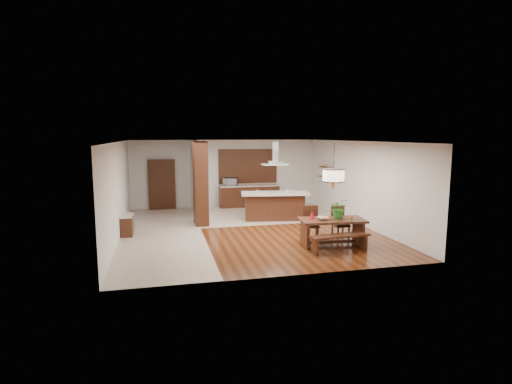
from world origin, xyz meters
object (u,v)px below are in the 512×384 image
object	(u,v)px
dining_chair_right	(341,223)
pendant_lantern	(334,166)
fruit_bowl	(323,218)
dining_bench	(340,243)
foliage_plant	(339,208)
kitchen_island	(274,206)
range_hood	(275,153)
dining_chair_left	(311,224)
dining_table	(332,226)
island_cup	(287,191)
microwave	(230,182)
hallway_console	(127,225)

from	to	relation	value
dining_chair_right	pendant_lantern	world-z (taller)	pendant_lantern
pendant_lantern	fruit_bowl	size ratio (longest dim) A/B	4.31
dining_bench	dining_chair_right	bearing A→B (deg)	64.02
foliage_plant	kitchen_island	world-z (taller)	foliage_plant
pendant_lantern	range_hood	world-z (taller)	same
dining_chair_left	pendant_lantern	bearing A→B (deg)	-41.73
kitchen_island	dining_table	bearing A→B (deg)	-70.89
dining_table	fruit_bowl	size ratio (longest dim) A/B	6.25
range_hood	island_cup	bearing A→B (deg)	-16.89
pendant_lantern	microwave	xyz separation A→B (m)	(-1.78, 6.58, -1.13)
pendant_lantern	dining_table	bearing A→B (deg)	-90.00
fruit_bowl	range_hood	size ratio (longest dim) A/B	0.34
fruit_bowl	kitchen_island	world-z (taller)	kitchen_island
dining_chair_left	microwave	distance (m)	6.16
dining_chair_left	microwave	bearing A→B (deg)	117.38
fruit_bowl	kitchen_island	xyz separation A→B (m)	(-0.34, 3.75, -0.27)
dining_bench	foliage_plant	world-z (taller)	foliage_plant
microwave	dining_table	bearing A→B (deg)	-58.31
dining_table	dining_bench	distance (m)	0.73
range_hood	microwave	xyz separation A→B (m)	(-1.16, 2.85, -1.35)
foliage_plant	microwave	size ratio (longest dim) A/B	0.96
hallway_console	kitchen_island	world-z (taller)	kitchen_island
dining_chair_left	island_cup	distance (m)	3.06
hallway_console	range_hood	distance (m)	5.67
foliage_plant	island_cup	size ratio (longest dim) A/B	4.91
foliage_plant	island_cup	xyz separation A→B (m)	(-0.41, 3.55, 0.02)
dining_chair_right	pendant_lantern	size ratio (longest dim) A/B	0.76
kitchen_island	island_cup	size ratio (longest dim) A/B	22.20
hallway_console	kitchen_island	distance (m)	5.25
dining_bench	island_cup	distance (m)	4.34
dining_chair_left	pendant_lantern	size ratio (longest dim) A/B	0.79
dining_table	range_hood	size ratio (longest dim) A/B	2.11
dining_bench	microwave	xyz separation A→B (m)	(-1.72, 7.23, 0.88)
dining_table	pendant_lantern	distance (m)	1.69
fruit_bowl	kitchen_island	size ratio (longest dim) A/B	0.12
dining_chair_right	fruit_bowl	distance (m)	1.00
dining_chair_left	dining_chair_right	distance (m)	0.91
dining_bench	range_hood	world-z (taller)	range_hood
foliage_plant	island_cup	world-z (taller)	foliage_plant
dining_table	island_cup	xyz separation A→B (m)	(-0.19, 3.60, 0.51)
island_cup	dining_bench	bearing A→B (deg)	-88.31
dining_bench	range_hood	xyz separation A→B (m)	(-0.56, 4.39, 2.23)
dining_chair_right	foliage_plant	xyz separation A→B (m)	(-0.29, -0.46, 0.55)
foliage_plant	pendant_lantern	bearing A→B (deg)	-166.58
hallway_console	dining_table	bearing A→B (deg)	-24.39
dining_chair_left	island_cup	world-z (taller)	island_cup
dining_bench	microwave	size ratio (longest dim) A/B	2.82
dining_bench	island_cup	bearing A→B (deg)	91.69
pendant_lantern	fruit_bowl	distance (m)	1.48
dining_chair_left	microwave	size ratio (longest dim) A/B	1.72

